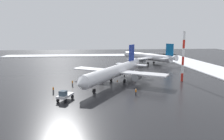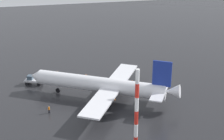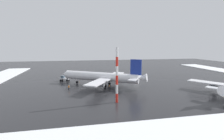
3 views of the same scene
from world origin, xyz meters
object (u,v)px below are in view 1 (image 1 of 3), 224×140
at_px(airplane_distant_tail, 148,57).
at_px(traffic_cone_near_nose, 117,81).
at_px(ground_crew_mid_apron, 53,89).
at_px(traffic_cone_mid_line, 88,77).
at_px(ground_crew_beside_wing, 136,91).
at_px(antenna_mast, 183,57).
at_px(ground_crew_by_nose_gear, 72,83).
at_px(pushback_tug, 65,95).
at_px(airplane_parked_portside, 115,72).

height_order(airplane_distant_tail, traffic_cone_near_nose, airplane_distant_tail).
relative_size(ground_crew_mid_apron, traffic_cone_mid_line, 3.11).
bearing_deg(ground_crew_beside_wing, antenna_mast, 71.97).
relative_size(ground_crew_by_nose_gear, antenna_mast, 0.11).
distance_m(airplane_distant_tail, pushback_tug, 67.97).
xyz_separation_m(airplane_parked_portside, ground_crew_by_nose_gear, (-1.84, 12.62, -2.74)).
height_order(airplane_parked_portside, airplane_distant_tail, airplane_parked_portside).
relative_size(pushback_tug, traffic_cone_mid_line, 9.26).
relative_size(ground_crew_mid_apron, ground_crew_by_nose_gear, 1.00).
bearing_deg(pushback_tug, antenna_mast, 138.27).
height_order(airplane_parked_portside, antenna_mast, antenna_mast).
relative_size(airplane_distant_tail, ground_crew_by_nose_gear, 18.14).
height_order(ground_crew_by_nose_gear, antenna_mast, antenna_mast).
bearing_deg(ground_crew_by_nose_gear, antenna_mast, -79.42).
distance_m(pushback_tug, ground_crew_mid_apron, 7.85).
distance_m(ground_crew_mid_apron, traffic_cone_near_nose, 21.59).
height_order(ground_crew_beside_wing, ground_crew_mid_apron, same).
relative_size(ground_crew_beside_wing, ground_crew_mid_apron, 1.00).
relative_size(airplane_parked_portside, traffic_cone_near_nose, 61.11).
bearing_deg(ground_crew_beside_wing, airplane_distant_tail, 105.88).
xyz_separation_m(pushback_tug, traffic_cone_mid_line, (26.14, -5.14, -1.01)).
height_order(airplane_parked_portside, pushback_tug, airplane_parked_portside).
xyz_separation_m(airplane_parked_portside, traffic_cone_near_nose, (2.61, -1.19, -3.44)).
bearing_deg(pushback_tug, airplane_distant_tail, 171.57).
relative_size(antenna_mast, traffic_cone_mid_line, 28.90).
relative_size(airplane_parked_portside, pushback_tug, 6.60).
xyz_separation_m(ground_crew_mid_apron, ground_crew_by_nose_gear, (7.27, -4.31, 0.00)).
bearing_deg(traffic_cone_near_nose, antenna_mast, -94.45).
height_order(airplane_parked_portside, ground_crew_mid_apron, airplane_parked_portside).
relative_size(ground_crew_mid_apron, traffic_cone_near_nose, 3.11).
height_order(pushback_tug, ground_crew_mid_apron, pushback_tug).
bearing_deg(traffic_cone_near_nose, airplane_distant_tail, -27.21).
xyz_separation_m(airplane_distant_tail, pushback_tug, (-58.33, 34.83, -2.18)).
xyz_separation_m(airplane_parked_portside, antenna_mast, (1.00, -21.90, 4.23)).
relative_size(traffic_cone_near_nose, traffic_cone_mid_line, 1.00).
bearing_deg(pushback_tug, airplane_parked_portside, 162.87).
bearing_deg(airplane_parked_portside, antenna_mast, 124.90).
bearing_deg(airplane_distant_tail, pushback_tug, 115.76).
bearing_deg(pushback_tug, traffic_cone_mid_line, -168.72).
xyz_separation_m(ground_crew_mid_apron, antenna_mast, (10.11, -38.84, 6.98)).
relative_size(airplane_distant_tail, pushback_tug, 6.09).
distance_m(airplane_parked_portside, airplane_distant_tail, 47.49).
distance_m(airplane_distant_tail, antenna_mast, 41.55).
distance_m(ground_crew_mid_apron, antenna_mast, 40.73).
bearing_deg(antenna_mast, traffic_cone_mid_line, 73.10).
distance_m(ground_crew_beside_wing, ground_crew_mid_apron, 21.25).
xyz_separation_m(ground_crew_mid_apron, traffic_cone_near_nose, (11.72, -18.12, -0.70)).
distance_m(pushback_tug, antenna_mast, 39.61).
height_order(ground_crew_beside_wing, antenna_mast, antenna_mast).
bearing_deg(ground_crew_mid_apron, airplane_distant_tail, 140.16).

